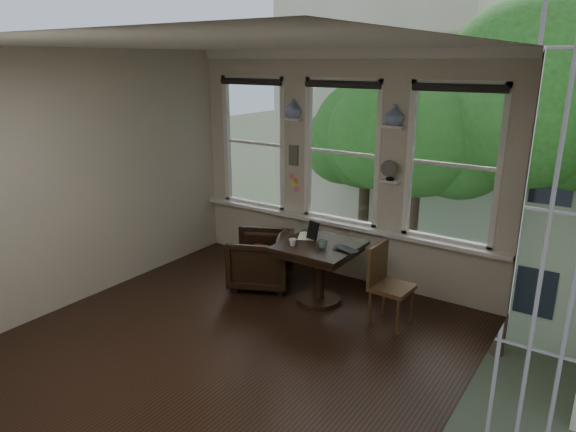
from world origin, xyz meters
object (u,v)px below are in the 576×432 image
Objects in this scene: armchair_left at (261,260)px; laptop at (343,250)px; table at (319,273)px; side_chair_right at (392,287)px; mug at (293,242)px.

armchair_left is 2.39× the size of laptop.
table is 1.15× the size of armchair_left.
armchair_left is 1.85m from side_chair_right.
mug is (-1.20, -0.18, 0.33)m from side_chair_right.
side_chair_right is at bearing 63.72° from armchair_left.
laptop is 3.57× the size of mug.
side_chair_right is 0.69m from laptop.
side_chair_right is (1.85, -0.03, 0.10)m from armchair_left.
laptop is (-0.62, -0.01, 0.30)m from side_chair_right.
armchair_left is 0.85× the size of side_chair_right.
laptop is 0.60m from mug.
side_chair_right is at bearing 20.16° from laptop.
laptop is (1.22, -0.04, 0.41)m from armchair_left.
side_chair_right is 2.80× the size of laptop.
mug reaches higher than armchair_left.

